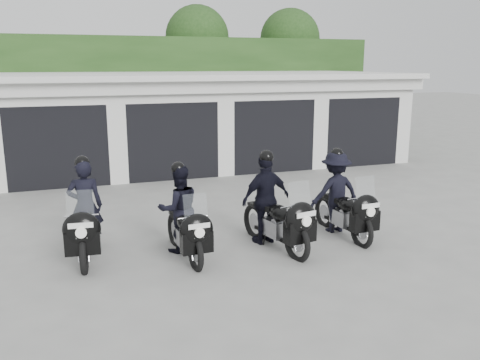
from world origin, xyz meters
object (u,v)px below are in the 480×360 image
object	(u,v)px
police_bike_a	(85,217)
police_bike_c	(271,205)
police_bike_d	(339,197)
police_bike_b	(182,215)

from	to	relation	value
police_bike_a	police_bike_c	distance (m)	3.27
police_bike_a	police_bike_d	world-z (taller)	police_bike_a
police_bike_b	police_bike_a	bearing A→B (deg)	161.28
police_bike_b	police_bike_d	world-z (taller)	police_bike_d
police_bike_a	police_bike_d	bearing A→B (deg)	1.58
police_bike_a	police_bike_c	bearing A→B (deg)	-3.73
police_bike_b	police_bike_c	xyz separation A→B (m)	(1.63, -0.12, 0.06)
police_bike_a	police_bike_b	xyz separation A→B (m)	(1.60, -0.44, -0.00)
police_bike_d	police_bike_c	bearing A→B (deg)	-175.21
police_bike_a	police_bike_d	size ratio (longest dim) A/B	1.03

